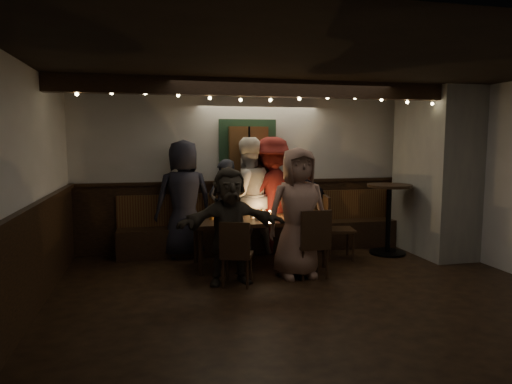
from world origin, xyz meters
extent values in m
cube|color=black|center=(0.00, 0.00, -0.01)|extent=(6.00, 5.00, 0.01)
cube|color=black|center=(0.00, 0.00, 2.60)|extent=(6.00, 5.00, 0.01)
cube|color=silver|center=(0.00, 2.50, 1.30)|extent=(6.00, 0.01, 2.60)
cube|color=silver|center=(-3.00, 0.00, 1.30)|extent=(0.01, 5.00, 2.60)
cube|color=black|center=(0.00, 2.48, 0.55)|extent=(6.00, 0.05, 1.10)
cube|color=black|center=(-2.98, 0.00, 0.55)|extent=(0.05, 5.00, 1.10)
cube|color=gray|center=(2.65, 1.50, 1.30)|extent=(0.70, 1.40, 2.60)
cube|color=black|center=(0.00, 2.23, 0.23)|extent=(4.60, 0.45, 0.45)
cube|color=#492312|center=(0.00, 2.41, 0.70)|extent=(4.60, 0.06, 0.50)
cube|color=#1D3924|center=(-0.20, 2.44, 1.65)|extent=(0.95, 0.04, 1.00)
cube|color=#492312|center=(-0.20, 2.38, 1.65)|extent=(0.64, 0.12, 0.76)
cube|color=black|center=(0.00, 1.00, 2.49)|extent=(6.00, 0.16, 0.22)
sphere|color=#FFE599|center=(-2.60, 0.98, 2.36)|extent=(0.04, 0.04, 0.04)
sphere|color=#FFE599|center=(-2.20, 0.98, 2.38)|extent=(0.04, 0.04, 0.04)
sphere|color=#FFE599|center=(-1.80, 0.98, 2.39)|extent=(0.04, 0.04, 0.04)
sphere|color=#FFE599|center=(-1.40, 0.98, 2.37)|extent=(0.04, 0.04, 0.04)
sphere|color=#FFE599|center=(-1.00, 0.98, 2.35)|extent=(0.04, 0.04, 0.04)
sphere|color=#FFE599|center=(-0.60, 0.98, 2.33)|extent=(0.04, 0.04, 0.04)
sphere|color=#FFE599|center=(-0.20, 0.98, 2.34)|extent=(0.04, 0.04, 0.04)
sphere|color=#FFE599|center=(0.20, 0.98, 2.36)|extent=(0.04, 0.04, 0.04)
sphere|color=#FFE599|center=(0.60, 0.98, 2.38)|extent=(0.04, 0.04, 0.04)
sphere|color=#FFE599|center=(1.00, 0.98, 2.39)|extent=(0.04, 0.04, 0.04)
sphere|color=#FFE599|center=(1.40, 0.98, 2.37)|extent=(0.04, 0.04, 0.04)
sphere|color=#FFE599|center=(1.80, 0.98, 2.35)|extent=(0.04, 0.04, 0.04)
sphere|color=#FFE599|center=(2.20, 0.98, 2.33)|extent=(0.04, 0.04, 0.04)
sphere|color=#FFE599|center=(2.60, 0.98, 2.34)|extent=(0.04, 0.04, 0.04)
cube|color=black|center=(-0.25, 1.40, 0.66)|extent=(1.91, 0.82, 0.05)
cylinder|color=black|center=(-1.14, 1.06, 0.31)|extent=(0.06, 0.06, 0.63)
cylinder|color=black|center=(-1.14, 1.74, 0.31)|extent=(0.06, 0.06, 0.63)
cylinder|color=black|center=(0.63, 1.06, 0.31)|extent=(0.06, 0.06, 0.63)
cylinder|color=black|center=(0.63, 1.74, 0.31)|extent=(0.06, 0.06, 0.63)
cylinder|color=#BF7226|center=(-0.93, 1.49, 0.75)|extent=(0.06, 0.06, 0.13)
cylinder|color=#BF7226|center=(-0.67, 1.21, 0.75)|extent=(0.06, 0.06, 0.13)
cylinder|color=silver|center=(-0.33, 1.51, 0.75)|extent=(0.06, 0.06, 0.13)
cylinder|color=#BF7226|center=(-0.06, 1.35, 0.75)|extent=(0.06, 0.06, 0.13)
cylinder|color=silver|center=(0.27, 1.59, 0.75)|extent=(0.06, 0.06, 0.13)
cylinder|color=#BF7226|center=(0.52, 1.25, 0.75)|extent=(0.06, 0.06, 0.13)
cylinder|color=white|center=(-0.72, 1.13, 0.69)|extent=(0.24, 0.24, 0.01)
cube|color=#B2B2B7|center=(-0.25, 1.35, 0.71)|extent=(0.15, 0.09, 0.05)
cylinder|color=#990C0C|center=(-0.28, 1.35, 0.76)|extent=(0.03, 0.03, 0.15)
cylinder|color=gold|center=(-0.23, 1.35, 0.76)|extent=(0.03, 0.03, 0.15)
cylinder|color=silver|center=(-0.08, 1.45, 0.72)|extent=(0.05, 0.05, 0.07)
sphere|color=#FFB24C|center=(-0.08, 1.45, 0.77)|extent=(0.03, 0.03, 0.03)
cube|color=black|center=(-0.73, 0.57, 0.38)|extent=(0.48, 0.48, 0.04)
cube|color=black|center=(-0.79, 0.41, 0.61)|extent=(0.36, 0.16, 0.43)
cylinder|color=black|center=(-0.54, 0.66, 0.18)|extent=(0.03, 0.03, 0.37)
cylinder|color=black|center=(-0.64, 0.37, 0.18)|extent=(0.03, 0.03, 0.37)
cylinder|color=black|center=(-0.82, 0.76, 0.18)|extent=(0.03, 0.03, 0.37)
cylinder|color=black|center=(-0.93, 0.48, 0.18)|extent=(0.03, 0.03, 0.37)
cube|color=black|center=(0.28, 0.70, 0.42)|extent=(0.43, 0.43, 0.04)
cube|color=black|center=(0.29, 0.51, 0.68)|extent=(0.42, 0.06, 0.47)
cylinder|color=black|center=(0.44, 0.87, 0.20)|extent=(0.04, 0.04, 0.41)
cylinder|color=black|center=(0.46, 0.54, 0.20)|extent=(0.04, 0.04, 0.41)
cylinder|color=black|center=(0.10, 0.85, 0.20)|extent=(0.04, 0.04, 0.41)
cylinder|color=black|center=(0.12, 0.52, 0.20)|extent=(0.04, 0.04, 0.41)
cube|color=black|center=(1.02, 1.48, 0.45)|extent=(0.51, 0.51, 0.04)
cube|color=black|center=(0.83, 1.51, 0.72)|extent=(0.12, 0.44, 0.50)
cylinder|color=black|center=(1.16, 1.27, 0.21)|extent=(0.04, 0.04, 0.43)
cylinder|color=black|center=(0.82, 1.34, 0.21)|extent=(0.04, 0.04, 0.43)
cylinder|color=black|center=(1.23, 1.62, 0.21)|extent=(0.04, 0.04, 0.43)
cylinder|color=black|center=(0.88, 1.68, 0.21)|extent=(0.04, 0.04, 0.43)
cylinder|color=black|center=(1.91, 1.59, 0.02)|extent=(0.57, 0.57, 0.03)
cylinder|color=black|center=(1.91, 1.59, 0.55)|extent=(0.08, 0.08, 1.09)
cylinder|color=black|center=(1.91, 1.59, 1.09)|extent=(0.70, 0.70, 0.04)
imported|color=black|center=(-1.27, 2.15, 0.91)|extent=(0.98, 0.73, 1.82)
imported|color=#21242F|center=(-0.65, 2.07, 0.76)|extent=(0.65, 0.56, 1.52)
imported|color=silver|center=(-0.29, 2.09, 0.93)|extent=(1.05, 0.91, 1.86)
imported|color=#5A1513|center=(0.14, 2.14, 0.93)|extent=(1.36, 1.04, 1.86)
imported|color=black|center=(0.64, 2.05, 0.74)|extent=(0.94, 0.66, 1.49)
imported|color=#352F27|center=(-0.81, 0.66, 0.74)|extent=(1.40, 0.52, 1.48)
imported|color=#987161|center=(0.12, 0.75, 0.86)|extent=(0.86, 0.58, 1.72)
camera|label=1|loc=(-1.75, -4.92, 1.81)|focal=32.00mm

